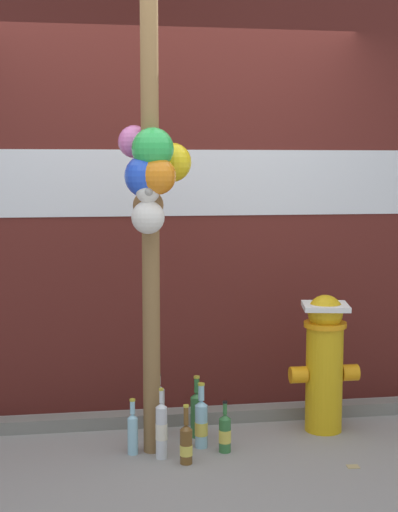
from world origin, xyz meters
TOP-DOWN VIEW (x-y plane):
  - ground_plane at (0.00, 0.00)m, footprint 14.00×14.00m
  - building_wall at (-0.00, 1.30)m, footprint 10.00×0.21m
  - curb_strip at (0.00, 0.89)m, footprint 8.00×0.12m
  - memorial_post at (-0.18, 0.43)m, footprint 0.46×0.47m
  - fire_hydrant at (0.89, 0.63)m, footprint 0.43×0.32m
  - bottle_0 at (-0.02, 0.24)m, footprint 0.07×0.07m
  - bottle_1 at (-0.30, 0.42)m, footprint 0.06×0.06m
  - bottle_2 at (0.22, 0.37)m, footprint 0.07×0.07m
  - bottle_3 at (-0.12, 0.70)m, footprint 0.07×0.07m
  - bottle_4 at (0.10, 0.63)m, footprint 0.07×0.07m
  - bottle_5 at (0.10, 0.46)m, footprint 0.08×0.08m
  - bottle_6 at (-0.14, 0.34)m, footprint 0.07×0.07m
  - litter_0 at (0.97, 0.96)m, footprint 0.07×0.07m
  - litter_1 at (0.87, 0.05)m, footprint 0.07×0.06m

SIDE VIEW (x-z plane):
  - ground_plane at x=0.00m, z-range 0.00..0.00m
  - litter_0 at x=0.97m, z-range 0.00..0.01m
  - litter_1 at x=0.87m, z-range 0.00..0.01m
  - curb_strip at x=0.00m, z-range 0.00..0.08m
  - bottle_2 at x=0.22m, z-range -0.04..0.26m
  - bottle_0 at x=-0.02m, z-range -0.05..0.28m
  - bottle_1 at x=-0.30m, z-range -0.03..0.29m
  - bottle_5 at x=0.10m, z-range -0.05..0.34m
  - bottle_4 at x=0.10m, z-range -0.04..0.34m
  - bottle_3 at x=-0.12m, z-range -0.03..0.35m
  - bottle_6 at x=-0.14m, z-range -0.04..0.36m
  - fire_hydrant at x=0.89m, z-range 0.02..0.86m
  - building_wall at x=0.00m, z-range 0.00..3.23m
  - memorial_post at x=-0.18m, z-range 0.19..3.23m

